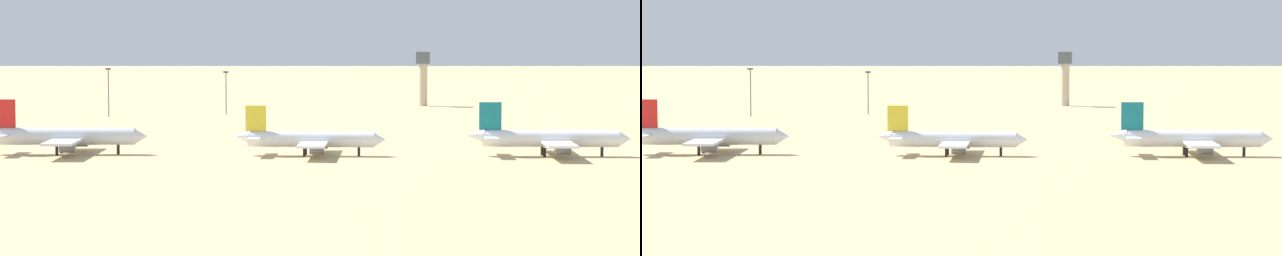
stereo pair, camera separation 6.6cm
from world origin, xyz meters
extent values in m
plane|color=tan|center=(0.00, 0.00, 0.00)|extent=(4000.00, 4000.00, 0.00)
cylinder|color=silver|center=(-58.03, 13.53, 4.24)|extent=(32.59, 8.09, 4.04)
cone|color=silver|center=(-40.59, 15.75, 4.24)|extent=(3.49, 4.19, 3.84)
cube|color=red|center=(-72.06, 11.74, 9.55)|extent=(5.28, 1.16, 6.57)
cube|color=silver|center=(-72.58, 15.75, 4.65)|extent=(4.08, 7.22, 0.36)
cube|color=silver|center=(-71.55, 7.73, 4.65)|extent=(4.08, 7.22, 0.36)
cube|color=silver|center=(-57.03, 13.66, 3.64)|extent=(10.90, 32.94, 0.57)
cylinder|color=slate|center=(-56.98, 21.30, 2.22)|extent=(3.89, 2.66, 2.22)
cylinder|color=slate|center=(-55.07, 6.27, 2.22)|extent=(3.89, 2.66, 2.22)
cylinder|color=black|center=(-45.84, 15.08, 1.11)|extent=(0.71, 0.71, 2.22)
cylinder|color=black|center=(-59.84, 15.74, 1.11)|extent=(0.71, 0.71, 2.22)
cylinder|color=black|center=(-59.23, 10.93, 1.11)|extent=(0.71, 0.71, 2.22)
cylinder|color=white|center=(-0.86, 17.45, 3.82)|extent=(29.28, 5.40, 3.64)
cone|color=white|center=(14.94, 18.41, 3.82)|extent=(2.93, 3.62, 3.46)
cone|color=white|center=(-16.66, 16.49, 4.37)|extent=(3.82, 3.31, 3.09)
cube|color=yellow|center=(-13.58, 16.68, 8.60)|extent=(4.75, 0.74, 5.91)
cube|color=white|center=(-13.80, 20.31, 4.18)|extent=(3.28, 6.35, 0.33)
cube|color=white|center=(-13.35, 13.04, 4.18)|extent=(3.28, 6.35, 0.33)
cube|color=white|center=(0.04, 17.51, 3.27)|extent=(7.95, 29.43, 0.51)
cylinder|color=slate|center=(0.54, 24.37, 2.00)|extent=(3.39, 2.20, 2.00)
cylinder|color=slate|center=(1.37, 10.75, 2.00)|extent=(3.39, 2.20, 2.00)
cylinder|color=black|center=(10.18, 18.12, 1.00)|extent=(0.64, 0.64, 2.00)
cylinder|color=black|center=(-2.36, 19.55, 1.00)|extent=(0.64, 0.64, 2.00)
cylinder|color=black|center=(-2.09, 15.19, 1.00)|extent=(0.64, 0.64, 2.00)
cylinder|color=white|center=(53.70, 23.13, 4.10)|extent=(31.46, 6.35, 3.91)
cone|color=white|center=(70.64, 24.46, 4.10)|extent=(3.21, 3.93, 3.71)
cone|color=white|center=(36.76, 21.79, 4.69)|extent=(4.15, 3.62, 3.32)
cube|color=#14727A|center=(40.07, 22.05, 9.23)|extent=(5.10, 0.89, 6.35)
cube|color=white|center=(39.77, 25.95, 4.49)|extent=(3.64, 6.87, 0.35)
cube|color=white|center=(40.38, 18.16, 4.49)|extent=(3.64, 6.87, 0.35)
cube|color=white|center=(54.68, 23.21, 3.52)|extent=(9.08, 31.67, 0.55)
cylinder|color=slate|center=(55.08, 30.58, 2.15)|extent=(3.67, 2.42, 2.15)
cylinder|color=slate|center=(56.23, 15.98, 2.15)|extent=(3.67, 2.42, 2.15)
cylinder|color=black|center=(65.54, 24.06, 1.07)|extent=(0.68, 0.68, 2.15)
cylinder|color=black|center=(52.06, 25.35, 1.07)|extent=(0.68, 0.68, 2.15)
cylinder|color=black|center=(52.43, 20.68, 1.07)|extent=(0.68, 0.68, 2.15)
cylinder|color=#C6B793|center=(16.13, 212.42, 8.01)|extent=(3.20, 3.20, 16.01)
cube|color=#4C5660|center=(16.13, 212.42, 18.27)|extent=(5.20, 5.20, 4.52)
cylinder|color=#59595E|center=(-48.49, 155.80, 7.09)|extent=(0.36, 0.36, 14.18)
cube|color=#333333|center=(-48.49, 155.80, 14.43)|extent=(1.80, 0.50, 0.50)
cylinder|color=#59595E|center=(-84.88, 139.19, 7.81)|extent=(0.36, 0.36, 15.61)
cube|color=#333333|center=(-84.88, 139.19, 15.86)|extent=(1.80, 0.50, 0.50)
camera|label=1|loc=(37.82, -273.65, 29.26)|focal=71.98mm
camera|label=2|loc=(37.88, -273.64, 29.26)|focal=71.98mm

